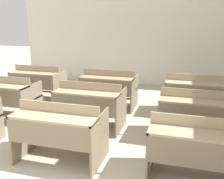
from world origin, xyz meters
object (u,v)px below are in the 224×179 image
Objects in this scene: bench_second_right at (196,113)px; bench_front_right at (199,147)px; bench_third_center at (109,87)px; bench_third_right at (195,93)px; bench_front_center at (60,130)px; bench_third_left at (38,81)px; bench_second_center at (90,103)px; bench_second_left at (5,95)px.

bench_front_right is at bearing -89.72° from bench_second_right.
bench_third_right is (1.83, 0.02, 0.00)m from bench_third_center.
bench_front_center is 1.00× the size of bench_second_right.
bench_second_center is at bearing -34.21° from bench_third_left.
bench_second_left is 1.23m from bench_third_left.
bench_front_center and bench_second_right have the same top height.
bench_third_right is at bearing -0.09° from bench_third_left.
bench_third_center is at bearing 147.18° from bench_second_right.
bench_second_right is at bearing 90.28° from bench_front_right.
bench_second_left is 3.63m from bench_second_right.
bench_third_left is (-3.65, 1.21, 0.00)m from bench_second_right.
bench_front_right is 2.43m from bench_third_right.
bench_third_center is at bearing 127.51° from bench_front_right.
bench_third_right is (-0.01, 2.43, 0.00)m from bench_front_right.
bench_third_right is at bearing 90.33° from bench_second_right.
bench_front_right and bench_third_right have the same top height.
bench_front_right is at bearing -89.70° from bench_third_right.
bench_third_left is at bearing 179.91° from bench_third_right.
bench_front_right is 1.22m from bench_second_right.
bench_second_left is at bearing -146.00° from bench_third_center.
bench_front_center is at bearing -179.92° from bench_front_right.
bench_second_center is 1.21m from bench_third_center.
bench_third_right is at bearing 33.85° from bench_second_center.
bench_second_center is at bearing -0.09° from bench_second_left.
bench_second_center is at bearing -89.79° from bench_third_center.
bench_front_center is at bearing -89.41° from bench_second_center.
bench_third_left and bench_third_right have the same top height.
bench_third_left and bench_third_center have the same top height.
bench_second_center is 1.00× the size of bench_second_right.
bench_third_right is at bearing 0.61° from bench_third_center.
bench_second_left and bench_second_center have the same top height.
bench_third_center is at bearing -0.81° from bench_third_left.
bench_third_center is at bearing 90.40° from bench_front_center.
bench_third_center is (1.81, -0.03, 0.00)m from bench_third_left.
bench_second_center is (-1.84, 1.20, 0.00)m from bench_front_right.
bench_front_center is 1.83m from bench_front_right.
bench_front_right is at bearing -18.30° from bench_second_left.
bench_front_right is 4.39m from bench_third_left.
bench_front_right is 3.03m from bench_third_center.
bench_front_right and bench_third_left have the same top height.
bench_second_center is 1.84m from bench_second_right.
bench_second_left is at bearing -179.72° from bench_second_right.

